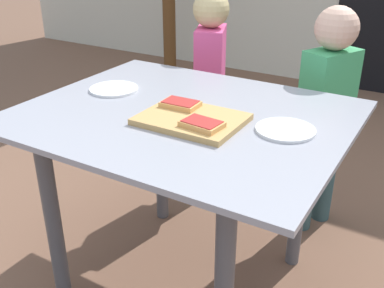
{
  "coord_description": "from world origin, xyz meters",
  "views": [
    {
      "loc": [
        0.79,
        -1.29,
        1.39
      ],
      "look_at": [
        0.03,
        0.0,
        0.66
      ],
      "focal_mm": 42.74,
      "sensor_mm": 36.0,
      "label": 1
    }
  ],
  "objects": [
    {
      "name": "cutting_board",
      "position": [
        0.07,
        -0.06,
        0.79
      ],
      "size": [
        0.34,
        0.26,
        0.02
      ],
      "primitive_type": "cube",
      "color": "tan",
      "rests_on": "dining_table"
    },
    {
      "name": "child_left",
      "position": [
        -0.3,
        0.75,
        0.64
      ],
      "size": [
        0.22,
        0.27,
        1.09
      ],
      "color": "#2E3D46",
      "rests_on": "ground"
    },
    {
      "name": "pizza_slice_far_left",
      "position": [
        -0.01,
        0.0,
        0.81
      ],
      "size": [
        0.13,
        0.09,
        0.02
      ],
      "color": "#E4A359",
      "rests_on": "cutting_board"
    },
    {
      "name": "child_right",
      "position": [
        0.33,
        0.7,
        0.64
      ],
      "size": [
        0.23,
        0.28,
        1.08
      ],
      "color": "#334E51",
      "rests_on": "ground"
    },
    {
      "name": "dining_table",
      "position": [
        0.0,
        0.0,
        0.64
      ],
      "size": [
        1.15,
        0.94,
        0.78
      ],
      "color": "#9495A0",
      "rests_on": "ground"
    },
    {
      "name": "plate_white_left",
      "position": [
        -0.37,
        0.06,
        0.78
      ],
      "size": [
        0.19,
        0.19,
        0.01
      ],
      "primitive_type": "cylinder",
      "color": "white",
      "rests_on": "dining_table"
    },
    {
      "name": "pizza_slice_near_right",
      "position": [
        0.14,
        -0.12,
        0.81
      ],
      "size": [
        0.14,
        0.1,
        0.02
      ],
      "color": "#E4A359",
      "rests_on": "cutting_board"
    },
    {
      "name": "plate_white_right",
      "position": [
        0.37,
        0.03,
        0.78
      ],
      "size": [
        0.19,
        0.19,
        0.01
      ],
      "primitive_type": "cylinder",
      "color": "white",
      "rests_on": "dining_table"
    },
    {
      "name": "ground_plane",
      "position": [
        0.0,
        0.0,
        0.0
      ],
      "size": [
        16.0,
        16.0,
        0.0
      ],
      "primitive_type": "plane",
      "color": "brown"
    }
  ]
}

